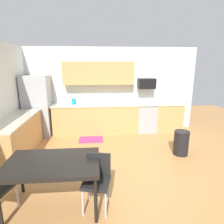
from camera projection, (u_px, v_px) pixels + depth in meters
ground_plane at (116, 168)px, 4.13m from camera, size 12.00×12.00×0.00m
wall_back at (108, 90)px, 6.36m from camera, size 5.80×0.10×2.70m
cabinet_run_back at (96, 119)px, 6.21m from camera, size 2.68×0.60×0.90m
cabinet_run_back_right at (167, 117)px, 6.40m from camera, size 0.87×0.60×0.90m
cabinet_run_left at (17, 138)px, 4.61m from camera, size 0.60×2.00×0.90m
countertop_back at (109, 104)px, 6.13m from camera, size 4.80×0.64×0.04m
countertop_left at (15, 119)px, 4.49m from camera, size 0.64×2.00×0.04m
upper_cabinets_back at (99, 73)px, 5.99m from camera, size 2.20×0.34×0.70m
refrigerator at (38, 106)px, 5.87m from camera, size 0.76×0.70×1.85m
oven_range at (146, 118)px, 6.34m from camera, size 0.60×0.60×0.91m
microwave at (146, 83)px, 6.16m from camera, size 0.54×0.36×0.32m
sink_basin at (90, 106)px, 6.09m from camera, size 0.48×0.40×0.14m
sink_faucet at (90, 100)px, 6.22m from camera, size 0.02×0.02×0.24m
dining_table at (53, 165)px, 2.89m from camera, size 1.40×0.90×0.77m
chair_near_table at (97, 177)px, 2.94m from camera, size 0.48×0.48×0.85m
trash_bin at (181, 143)px, 4.71m from camera, size 0.36×0.36×0.60m
floor_mat at (91, 140)px, 5.68m from camera, size 0.70×0.50×0.01m
kettle at (74, 102)px, 6.06m from camera, size 0.14×0.14×0.20m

